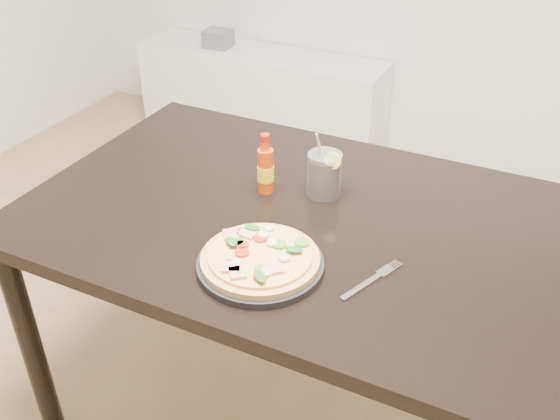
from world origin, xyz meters
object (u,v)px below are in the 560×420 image
at_px(pizza, 260,257).
at_px(hot_sauce_bottle, 266,169).
at_px(fork, 373,279).
at_px(media_console, 261,96).
at_px(cola_cup, 324,175).
at_px(plate, 260,264).
at_px(dining_table, 300,240).

height_order(pizza, hot_sauce_bottle, hot_sauce_bottle).
relative_size(fork, media_console, 0.13).
xyz_separation_m(pizza, cola_cup, (0.01, 0.35, 0.03)).
xyz_separation_m(plate, media_console, (-1.02, 1.94, -0.51)).
xyz_separation_m(cola_cup, fork, (0.24, -0.29, -0.05)).
height_order(pizza, cola_cup, cola_cup).
distance_m(pizza, cola_cup, 0.36).
xyz_separation_m(dining_table, plate, (0.01, -0.24, 0.09)).
relative_size(pizza, media_console, 0.19).
height_order(plate, pizza, pizza).
bearing_deg(dining_table, cola_cup, 83.07).
height_order(plate, cola_cup, cola_cup).
bearing_deg(pizza, fork, 15.59).
bearing_deg(hot_sauce_bottle, pizza, -65.13).
relative_size(plate, hot_sauce_bottle, 1.70).
height_order(plate, hot_sauce_bottle, hot_sauce_bottle).
bearing_deg(pizza, plate, -8.95).
xyz_separation_m(pizza, hot_sauce_bottle, (-0.14, 0.30, 0.04)).
bearing_deg(fork, pizza, -142.67).
xyz_separation_m(cola_cup, media_console, (-1.03, 1.59, -0.56)).
distance_m(dining_table, hot_sauce_bottle, 0.21).
bearing_deg(plate, hot_sauce_bottle, 115.05).
bearing_deg(dining_table, media_console, 120.71).
xyz_separation_m(pizza, fork, (0.24, 0.07, -0.02)).
height_order(plate, media_console, plate).
bearing_deg(dining_table, fork, -34.30).
bearing_deg(plate, cola_cup, 89.32).
height_order(cola_cup, media_console, cola_cup).
relative_size(dining_table, hot_sauce_bottle, 8.35).
bearing_deg(cola_cup, fork, -50.30).
distance_m(dining_table, cola_cup, 0.18).
relative_size(dining_table, pizza, 5.27).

